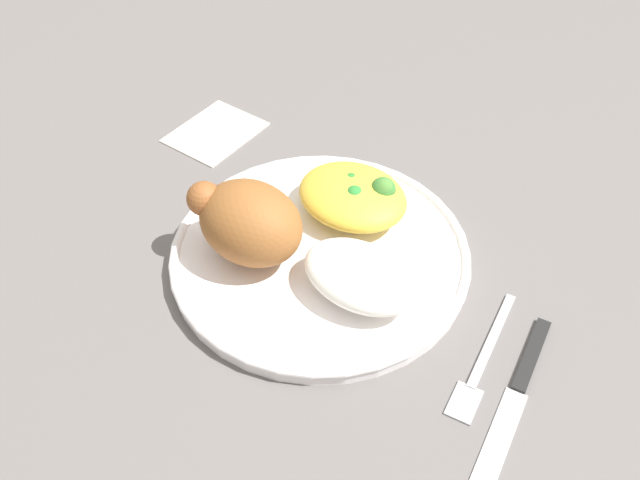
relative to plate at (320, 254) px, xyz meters
name	(u,v)px	position (x,y,z in m)	size (l,w,h in m)	color
ground_plane	(320,260)	(0.00, 0.00, -0.01)	(2.00, 2.00, 0.00)	#605B59
plate	(320,254)	(0.00, 0.00, 0.00)	(0.28, 0.28, 0.02)	white
roasted_chicken	(248,221)	(0.05, 0.04, 0.05)	(0.11, 0.08, 0.07)	brown
rice_pile	(360,276)	(-0.06, 0.02, 0.03)	(0.11, 0.07, 0.04)	white
mac_cheese_with_broccoli	(354,195)	(0.00, -0.06, 0.03)	(0.11, 0.09, 0.04)	gold
fork	(483,360)	(-0.18, 0.01, -0.01)	(0.04, 0.14, 0.01)	#B2B2B7
knife	(518,389)	(-0.21, 0.02, -0.01)	(0.04, 0.19, 0.01)	black
napkin	(215,132)	(0.22, -0.09, -0.01)	(0.08, 0.10, 0.00)	white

